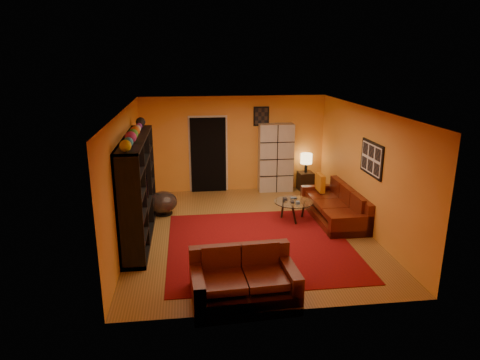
{
  "coord_description": "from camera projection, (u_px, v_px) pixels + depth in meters",
  "views": [
    {
      "loc": [
        -1.26,
        -8.41,
        3.64
      ],
      "look_at": [
        -0.19,
        0.1,
        1.13
      ],
      "focal_mm": 32.0,
      "sensor_mm": 36.0,
      "label": 1
    }
  ],
  "objects": [
    {
      "name": "doorway",
      "position": [
        208.0,
        155.0,
        11.63
      ],
      "size": [
        0.95,
        0.1,
        2.04
      ],
      "primitive_type": "cube",
      "color": "black",
      "rests_on": "floor"
    },
    {
      "name": "wall_right",
      "position": [
        366.0,
        169.0,
        9.11
      ],
      "size": [
        0.0,
        6.0,
        6.0
      ],
      "primitive_type": "plane",
      "rotation": [
        1.57,
        0.0,
        -1.57
      ],
      "color": "orange",
      "rests_on": "floor"
    },
    {
      "name": "loveseat",
      "position": [
        243.0,
        276.0,
        6.75
      ],
      "size": [
        1.69,
        1.07,
        0.85
      ],
      "rotation": [
        0.0,
        0.0,
        1.63
      ],
      "color": "#491209",
      "rests_on": "rug"
    },
    {
      "name": "table_lamp",
      "position": [
        306.0,
        159.0,
        11.79
      ],
      "size": [
        0.32,
        0.32,
        0.53
      ],
      "color": "black",
      "rests_on": "side_table"
    },
    {
      "name": "coffee_table",
      "position": [
        294.0,
        203.0,
        9.69
      ],
      "size": [
        0.89,
        0.89,
        0.44
      ],
      "rotation": [
        0.0,
        0.0,
        0.34
      ],
      "color": "silver",
      "rests_on": "floor"
    },
    {
      "name": "wall_front",
      "position": [
        281.0,
        230.0,
        5.96
      ],
      "size": [
        6.0,
        0.0,
        6.0
      ],
      "primitive_type": "plane",
      "rotation": [
        -1.57,
        0.0,
        0.0
      ],
      "color": "orange",
      "rests_on": "floor"
    },
    {
      "name": "wall_art_back",
      "position": [
        261.0,
        116.0,
        11.53
      ],
      "size": [
        0.42,
        0.03,
        0.52
      ],
      "primitive_type": "cube",
      "color": "black",
      "rests_on": "wall_back"
    },
    {
      "name": "sofa",
      "position": [
        338.0,
        206.0,
        9.86
      ],
      "size": [
        0.97,
        2.34,
        0.85
      ],
      "rotation": [
        0.0,
        0.0,
        0.01
      ],
      "color": "#491209",
      "rests_on": "rug"
    },
    {
      "name": "throw_pillow",
      "position": [
        320.0,
        183.0,
        10.47
      ],
      "size": [
        0.12,
        0.42,
        0.42
      ],
      "primitive_type": "cube",
      "color": "orange",
      "rests_on": "sofa"
    },
    {
      "name": "side_table",
      "position": [
        305.0,
        181.0,
        11.96
      ],
      "size": [
        0.42,
        0.42,
        0.5
      ],
      "primitive_type": "cube",
      "rotation": [
        0.0,
        0.0,
        0.06
      ],
      "color": "black",
      "rests_on": "floor"
    },
    {
      "name": "storage_cabinet",
      "position": [
        276.0,
        158.0,
        11.72
      ],
      "size": [
        0.94,
        0.43,
        1.87
      ],
      "primitive_type": "cube",
      "rotation": [
        0.0,
        0.0,
        -0.02
      ],
      "color": "beige",
      "rests_on": "floor"
    },
    {
      "name": "floor",
      "position": [
        249.0,
        231.0,
        9.18
      ],
      "size": [
        6.0,
        6.0,
        0.0
      ],
      "primitive_type": "plane",
      "color": "brown",
      "rests_on": "ground"
    },
    {
      "name": "tv",
      "position": [
        141.0,
        192.0,
        8.66
      ],
      "size": [
        0.86,
        0.11,
        0.49
      ],
      "primitive_type": "imported",
      "rotation": [
        0.0,
        0.0,
        1.57
      ],
      "color": "black",
      "rests_on": "entertainment_unit"
    },
    {
      "name": "wall_back",
      "position": [
        234.0,
        144.0,
        11.67
      ],
      "size": [
        6.0,
        0.0,
        6.0
      ],
      "primitive_type": "plane",
      "rotation": [
        1.57,
        0.0,
        0.0
      ],
      "color": "orange",
      "rests_on": "floor"
    },
    {
      "name": "ceiling",
      "position": [
        250.0,
        110.0,
        8.45
      ],
      "size": [
        6.0,
        6.0,
        0.0
      ],
      "primitive_type": "plane",
      "rotation": [
        3.14,
        0.0,
        0.0
      ],
      "color": "white",
      "rests_on": "wall_back"
    },
    {
      "name": "bowl_chair",
      "position": [
        163.0,
        202.0,
        10.09
      ],
      "size": [
        0.67,
        0.67,
        0.55
      ],
      "color": "black",
      "rests_on": "floor"
    },
    {
      "name": "entertainment_unit",
      "position": [
        138.0,
        189.0,
        8.61
      ],
      "size": [
        0.45,
        3.0,
        2.1
      ],
      "primitive_type": "cube",
      "color": "black",
      "rests_on": "floor"
    },
    {
      "name": "rug",
      "position": [
        259.0,
        245.0,
        8.52
      ],
      "size": [
        3.6,
        3.6,
        0.01
      ],
      "primitive_type": "cube",
      "color": "#620B0E",
      "rests_on": "floor"
    },
    {
      "name": "wall_left",
      "position": [
        126.0,
        177.0,
        8.51
      ],
      "size": [
        0.0,
        6.0,
        6.0
      ],
      "primitive_type": "plane",
      "rotation": [
        1.57,
        0.0,
        1.57
      ],
      "color": "orange",
      "rests_on": "floor"
    },
    {
      "name": "wall_art_right",
      "position": [
        372.0,
        159.0,
        8.74
      ],
      "size": [
        0.03,
        1.0,
        0.7
      ],
      "primitive_type": "cube",
      "color": "black",
      "rests_on": "wall_right"
    }
  ]
}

